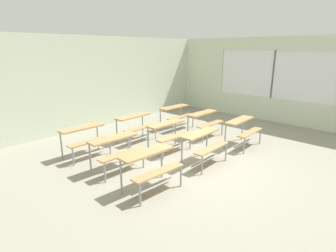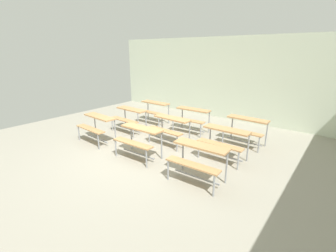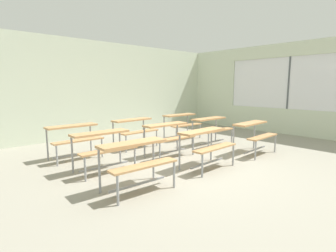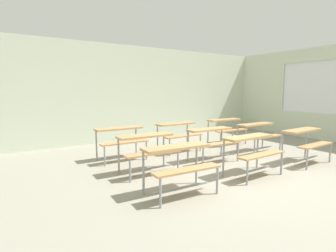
{
  "view_description": "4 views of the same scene",
  "coord_description": "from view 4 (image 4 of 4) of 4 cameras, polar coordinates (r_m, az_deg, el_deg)",
  "views": [
    {
      "loc": [
        -4.67,
        -3.5,
        2.59
      ],
      "look_at": [
        0.13,
        1.06,
        0.68
      ],
      "focal_mm": 28.82,
      "sensor_mm": 36.0,
      "label": 1
    },
    {
      "loc": [
        3.91,
        -3.75,
        2.5
      ],
      "look_at": [
        0.22,
        0.92,
        0.57
      ],
      "focal_mm": 24.88,
      "sensor_mm": 36.0,
      "label": 2
    },
    {
      "loc": [
        -3.8,
        -3.3,
        1.6
      ],
      "look_at": [
        0.76,
        1.74,
        0.56
      ],
      "focal_mm": 28.0,
      "sensor_mm": 36.0,
      "label": 3
    },
    {
      "loc": [
        -3.8,
        -3.3,
        1.6
      ],
      "look_at": [
        -0.82,
        1.38,
        0.84
      ],
      "focal_mm": 28.0,
      "sensor_mm": 36.0,
      "label": 4
    }
  ],
  "objects": [
    {
      "name": "desk_bench_r2c0",
      "position": [
        6.12,
        -10.22,
        -2.11
      ],
      "size": [
        1.1,
        0.59,
        0.74
      ],
      "rotation": [
        0.0,
        0.0,
        0.0
      ],
      "color": "tan",
      "rests_on": "ground"
    },
    {
      "name": "ground",
      "position": [
        5.29,
        16.04,
        -10.44
      ],
      "size": [
        10.0,
        9.0,
        0.05
      ],
      "primitive_type": "cube",
      "color": "gray"
    },
    {
      "name": "desk_bench_r2c1",
      "position": [
        6.89,
        2.31,
        -0.9
      ],
      "size": [
        1.13,
        0.64,
        0.74
      ],
      "rotation": [
        0.0,
        0.0,
        0.05
      ],
      "color": "tan",
      "rests_on": "ground"
    },
    {
      "name": "desk_bench_r1c1",
      "position": [
        5.98,
        9.68,
        -2.33
      ],
      "size": [
        1.12,
        0.62,
        0.74
      ],
      "rotation": [
        0.0,
        0.0,
        -0.03
      ],
      "color": "tan",
      "rests_on": "ground"
    },
    {
      "name": "desk_bench_r2c2",
      "position": [
        8.01,
        12.64,
        0.13
      ],
      "size": [
        1.11,
        0.62,
        0.74
      ],
      "rotation": [
        0.0,
        0.0,
        -0.03
      ],
      "color": "tan",
      "rests_on": "ground"
    },
    {
      "name": "desk_bench_r1c0",
      "position": [
        5.06,
        -4.44,
        -4.08
      ],
      "size": [
        1.11,
        0.61,
        0.74
      ],
      "rotation": [
        0.0,
        0.0,
        -0.02
      ],
      "color": "tan",
      "rests_on": "ground"
    },
    {
      "name": "wall_back",
      "position": [
        8.68,
        -6.51,
        7.05
      ],
      "size": [
        10.0,
        0.12,
        3.0
      ],
      "primitive_type": "cube",
      "color": "beige",
      "rests_on": "ground"
    },
    {
      "name": "desk_bench_r0c0",
      "position": [
        4.05,
        2.57,
        -7.06
      ],
      "size": [
        1.13,
        0.64,
        0.74
      ],
      "rotation": [
        0.0,
        0.0,
        -0.05
      ],
      "color": "tan",
      "rests_on": "ground"
    },
    {
      "name": "desk_bench_r0c1",
      "position": [
        5.17,
        17.89,
        -4.18
      ],
      "size": [
        1.12,
        0.63,
        0.74
      ],
      "rotation": [
        0.0,
        0.0,
        0.04
      ],
      "color": "tan",
      "rests_on": "ground"
    },
    {
      "name": "desk_bench_r0c2",
      "position": [
        6.51,
        27.86,
        -2.3
      ],
      "size": [
        1.13,
        0.64,
        0.74
      ],
      "rotation": [
        0.0,
        0.0,
        0.05
      ],
      "color": "tan",
      "rests_on": "ground"
    },
    {
      "name": "desk_bench_r1c2",
      "position": [
        7.17,
        19.12,
        -0.98
      ],
      "size": [
        1.1,
        0.59,
        0.74
      ],
      "rotation": [
        0.0,
        0.0,
        -0.0
      ],
      "color": "tan",
      "rests_on": "ground"
    }
  ]
}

